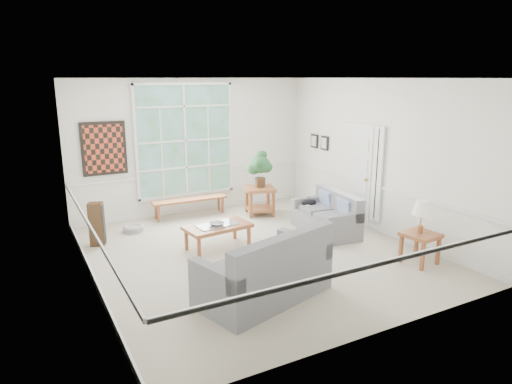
# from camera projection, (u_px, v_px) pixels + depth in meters

# --- Properties ---
(floor) EXTENTS (5.50, 6.00, 0.01)m
(floor) POSITION_uv_depth(u_px,v_px,m) (256.00, 253.00, 8.07)
(floor) COLOR #AFA592
(floor) RESTS_ON ground
(ceiling) EXTENTS (5.50, 6.00, 0.02)m
(ceiling) POSITION_uv_depth(u_px,v_px,m) (256.00, 78.00, 7.34)
(ceiling) COLOR white
(ceiling) RESTS_ON ground
(wall_back) EXTENTS (5.50, 0.02, 3.00)m
(wall_back) POSITION_uv_depth(u_px,v_px,m) (193.00, 146.00, 10.27)
(wall_back) COLOR white
(wall_back) RESTS_ON ground
(wall_front) EXTENTS (5.50, 0.02, 3.00)m
(wall_front) POSITION_uv_depth(u_px,v_px,m) (382.00, 215.00, 5.14)
(wall_front) COLOR white
(wall_front) RESTS_ON ground
(wall_left) EXTENTS (0.02, 6.00, 3.00)m
(wall_left) POSITION_uv_depth(u_px,v_px,m) (85.00, 188.00, 6.44)
(wall_left) COLOR white
(wall_left) RESTS_ON ground
(wall_right) EXTENTS (0.02, 6.00, 3.00)m
(wall_right) POSITION_uv_depth(u_px,v_px,m) (379.00, 156.00, 8.97)
(wall_right) COLOR white
(wall_right) RESTS_ON ground
(window_back) EXTENTS (2.30, 0.08, 2.40)m
(window_back) POSITION_uv_depth(u_px,v_px,m) (185.00, 141.00, 10.11)
(window_back) COLOR white
(window_back) RESTS_ON wall_back
(entry_door) EXTENTS (0.08, 0.90, 2.10)m
(entry_door) POSITION_uv_depth(u_px,v_px,m) (356.00, 174.00, 9.57)
(entry_door) COLOR white
(entry_door) RESTS_ON floor
(door_sidelight) EXTENTS (0.08, 0.26, 1.90)m
(door_sidelight) POSITION_uv_depth(u_px,v_px,m) (378.00, 174.00, 9.01)
(door_sidelight) COLOR white
(door_sidelight) RESTS_ON wall_right
(wall_art) EXTENTS (0.90, 0.06, 1.10)m
(wall_art) POSITION_uv_depth(u_px,v_px,m) (104.00, 149.00, 9.31)
(wall_art) COLOR maroon
(wall_art) RESTS_ON wall_back
(wall_frame_near) EXTENTS (0.04, 0.26, 0.32)m
(wall_frame_near) POSITION_uv_depth(u_px,v_px,m) (324.00, 143.00, 10.43)
(wall_frame_near) COLOR black
(wall_frame_near) RESTS_ON wall_right
(wall_frame_far) EXTENTS (0.04, 0.26, 0.32)m
(wall_frame_far) POSITION_uv_depth(u_px,v_px,m) (314.00, 141.00, 10.77)
(wall_frame_far) COLOR black
(wall_frame_far) RESTS_ON wall_right
(loveseat_right) EXTENTS (0.93, 1.58, 0.81)m
(loveseat_right) POSITION_uv_depth(u_px,v_px,m) (326.00, 213.00, 9.02)
(loveseat_right) COLOR slate
(loveseat_right) RESTS_ON floor
(loveseat_front) EXTENTS (2.06, 1.44, 1.01)m
(loveseat_front) POSITION_uv_depth(u_px,v_px,m) (264.00, 264.00, 6.31)
(loveseat_front) COLOR slate
(loveseat_front) RESTS_ON floor
(coffee_table) EXTENTS (1.23, 0.76, 0.44)m
(coffee_table) POSITION_uv_depth(u_px,v_px,m) (218.00, 236.00, 8.24)
(coffee_table) COLOR brown
(coffee_table) RESTS_ON floor
(pewter_bowl) EXTENTS (0.44, 0.44, 0.08)m
(pewter_bowl) POSITION_uv_depth(u_px,v_px,m) (217.00, 224.00, 8.14)
(pewter_bowl) COLOR #9F9FA4
(pewter_bowl) RESTS_ON coffee_table
(window_bench) EXTENTS (1.68, 0.36, 0.39)m
(window_bench) POSITION_uv_depth(u_px,v_px,m) (190.00, 207.00, 10.17)
(window_bench) COLOR brown
(window_bench) RESTS_ON floor
(end_table) EXTENTS (0.79, 0.79, 0.63)m
(end_table) POSITION_uv_depth(u_px,v_px,m) (260.00, 201.00, 10.24)
(end_table) COLOR brown
(end_table) RESTS_ON floor
(houseplant) EXTENTS (0.65, 0.65, 0.82)m
(houseplant) POSITION_uv_depth(u_px,v_px,m) (260.00, 169.00, 10.11)
(houseplant) COLOR #25552D
(houseplant) RESTS_ON end_table
(side_table) EXTENTS (0.58, 0.58, 0.53)m
(side_table) POSITION_uv_depth(u_px,v_px,m) (420.00, 248.00, 7.54)
(side_table) COLOR brown
(side_table) RESTS_ON floor
(table_lamp) EXTENTS (0.32, 0.32, 0.54)m
(table_lamp) POSITION_uv_depth(u_px,v_px,m) (421.00, 217.00, 7.43)
(table_lamp) COLOR white
(table_lamp) RESTS_ON side_table
(pet_bed) EXTENTS (0.47, 0.47, 0.12)m
(pet_bed) POSITION_uv_depth(u_px,v_px,m) (133.00, 228.00, 9.17)
(pet_bed) COLOR gray
(pet_bed) RESTS_ON floor
(floor_speaker) EXTENTS (0.31, 0.28, 0.81)m
(floor_speaker) POSITION_uv_depth(u_px,v_px,m) (97.00, 224.00, 8.33)
(floor_speaker) COLOR #392514
(floor_speaker) RESTS_ON floor
(cat) EXTENTS (0.39, 0.32, 0.16)m
(cat) POSITION_uv_depth(u_px,v_px,m) (309.00, 202.00, 9.44)
(cat) COLOR black
(cat) RESTS_ON loveseat_right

